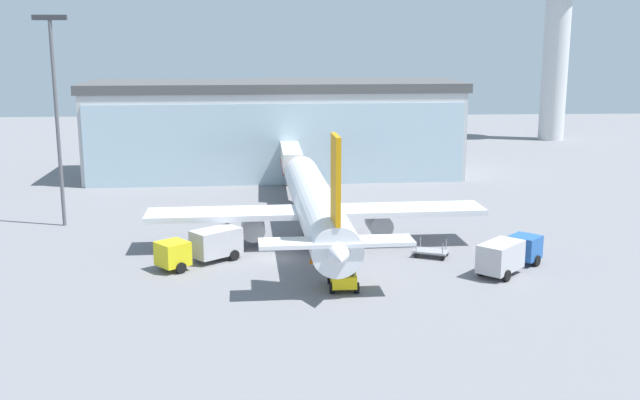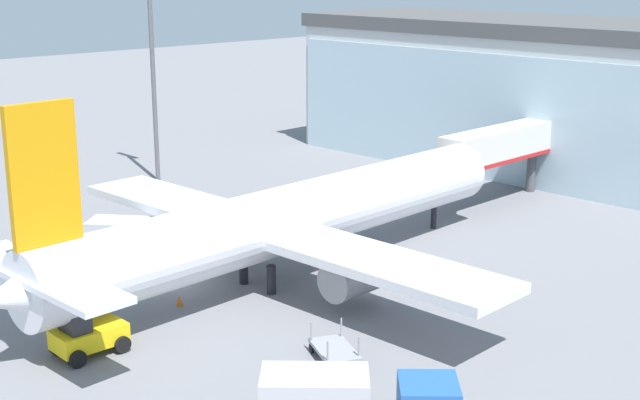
{
  "view_description": "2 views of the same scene",
  "coord_description": "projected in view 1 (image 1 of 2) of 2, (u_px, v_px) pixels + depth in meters",
  "views": [
    {
      "loc": [
        0.56,
        -61.07,
        18.1
      ],
      "look_at": [
        4.12,
        4.21,
        4.0
      ],
      "focal_mm": 42.0,
      "sensor_mm": 36.0,
      "label": 1
    },
    {
      "loc": [
        39.6,
        -26.24,
        17.27
      ],
      "look_at": [
        4.48,
        6.59,
        4.38
      ],
      "focal_mm": 50.0,
      "sensor_mm": 36.0,
      "label": 2
    }
  ],
  "objects": [
    {
      "name": "safety_cone_wingtip",
      "position": [
        172.0,
        246.0,
        65.72
      ],
      "size": [
        0.36,
        0.36,
        0.55
      ],
      "primitive_type": "cone",
      "color": "orange",
      "rests_on": "ground"
    },
    {
      "name": "baggage_cart",
      "position": [
        431.0,
        251.0,
        63.27
      ],
      "size": [
        3.21,
        2.62,
        1.5
      ],
      "rotation": [
        0.0,
        0.0,
        5.86
      ],
      "color": "gray",
      "rests_on": "ground"
    },
    {
      "name": "apron_light_mast",
      "position": [
        56.0,
        105.0,
        71.67
      ],
      "size": [
        3.2,
        0.4,
        20.32
      ],
      "color": "#59595E",
      "rests_on": "ground"
    },
    {
      "name": "pushback_tug",
      "position": [
        343.0,
        276.0,
        55.17
      ],
      "size": [
        2.16,
        3.2,
        2.3
      ],
      "rotation": [
        0.0,
        0.0,
        1.57
      ],
      "color": "yellow",
      "rests_on": "ground"
    },
    {
      "name": "safety_cone_nose",
      "position": [
        311.0,
        260.0,
        61.48
      ],
      "size": [
        0.36,
        0.36,
        0.55
      ],
      "primitive_type": "cone",
      "color": "orange",
      "rests_on": "ground"
    },
    {
      "name": "airplane",
      "position": [
        316.0,
        206.0,
        67.23
      ],
      "size": [
        30.09,
        36.08,
        11.59
      ],
      "rotation": [
        0.0,
        0.0,
        1.62
      ],
      "color": "silver",
      "rests_on": "ground"
    },
    {
      "name": "control_tower",
      "position": [
        558.0,
        28.0,
        133.48
      ],
      "size": [
        9.11,
        9.11,
        32.23
      ],
      "color": "silver",
      "rests_on": "ground"
    },
    {
      "name": "terminal_building",
      "position": [
        275.0,
        128.0,
        100.88
      ],
      "size": [
        50.21,
        17.36,
        12.58
      ],
      "rotation": [
        0.0,
        0.0,
        0.04
      ],
      "color": "#BABABA",
      "rests_on": "ground"
    },
    {
      "name": "fuel_truck",
      "position": [
        509.0,
        254.0,
        59.18
      ],
      "size": [
        6.65,
        6.78,
        2.65
      ],
      "rotation": [
        0.0,
        0.0,
        0.8
      ],
      "color": "#2659A5",
      "rests_on": "ground"
    },
    {
      "name": "catering_truck",
      "position": [
        203.0,
        246.0,
        61.35
      ],
      "size": [
        7.02,
        6.36,
        2.65
      ],
      "rotation": [
        0.0,
        0.0,
        3.83
      ],
      "color": "yellow",
      "rests_on": "ground"
    },
    {
      "name": "ground",
      "position": [
        274.0,
        257.0,
        63.39
      ],
      "size": [
        240.0,
        240.0,
        0.0
      ],
      "primitive_type": "plane",
      "color": "slate"
    },
    {
      "name": "jet_bridge",
      "position": [
        291.0,
        158.0,
        89.05
      ],
      "size": [
        2.55,
        12.01,
        5.55
      ],
      "rotation": [
        0.0,
        0.0,
        1.6
      ],
      "color": "beige",
      "rests_on": "ground"
    }
  ]
}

